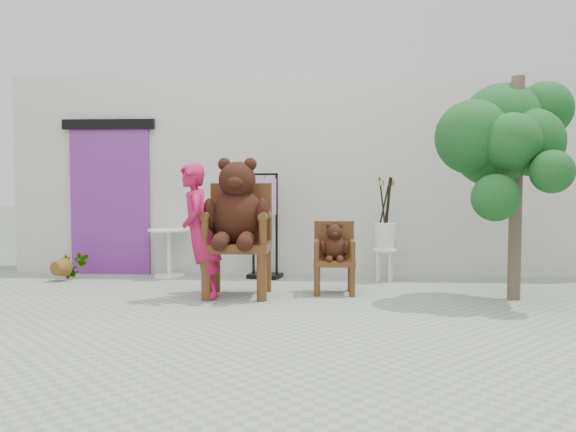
% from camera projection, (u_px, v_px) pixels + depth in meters
% --- Properties ---
extents(ground_plane, '(60.00, 60.00, 0.00)m').
position_uv_depth(ground_plane, '(303.00, 316.00, 5.75)').
color(ground_plane, gray).
rests_on(ground_plane, ground).
extents(back_wall, '(9.00, 1.00, 3.00)m').
position_uv_depth(back_wall, '(310.00, 175.00, 8.76)').
color(back_wall, beige).
rests_on(back_wall, ground).
extents(doorway, '(1.40, 0.11, 2.33)m').
position_uv_depth(doorway, '(110.00, 197.00, 8.45)').
color(doorway, '#6F2A80').
rests_on(doorway, ground).
extents(chair_big, '(0.80, 0.88, 1.67)m').
position_uv_depth(chair_big, '(238.00, 218.00, 6.77)').
color(chair_big, '#43260E').
rests_on(chair_big, ground).
extents(chair_small, '(0.51, 0.48, 0.89)m').
position_uv_depth(chair_small, '(334.00, 251.00, 6.96)').
color(chair_small, '#43260E').
rests_on(chair_small, ground).
extents(person, '(0.50, 0.65, 1.59)m').
position_uv_depth(person, '(200.00, 231.00, 6.60)').
color(person, '#AD1545').
rests_on(person, ground).
extents(cafe_table, '(0.60, 0.60, 0.70)m').
position_uv_depth(cafe_table, '(169.00, 247.00, 8.20)').
color(cafe_table, white).
rests_on(cafe_table, ground).
extents(display_stand, '(0.52, 0.45, 1.51)m').
position_uv_depth(display_stand, '(265.00, 238.00, 8.10)').
color(display_stand, black).
rests_on(display_stand, ground).
extents(stool_bucket, '(0.32, 0.32, 1.45)m').
position_uv_depth(stool_bucket, '(385.00, 235.00, 7.80)').
color(stool_bucket, white).
rests_on(stool_bucket, ground).
extents(tree, '(1.65, 1.52, 2.60)m').
position_uv_depth(tree, '(506.00, 139.00, 6.51)').
color(tree, '#433428').
rests_on(tree, ground).
extents(potted_plant, '(0.51, 0.47, 0.46)m').
position_uv_depth(potted_plant, '(68.00, 264.00, 7.94)').
color(potted_plant, '#0E3516').
rests_on(potted_plant, ground).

